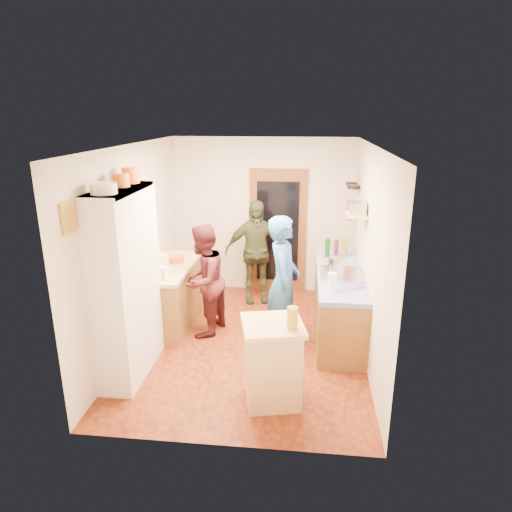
% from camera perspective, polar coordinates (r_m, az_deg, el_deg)
% --- Properties ---
extents(floor, '(3.00, 4.00, 0.02)m').
position_cam_1_polar(floor, '(6.28, -0.91, -10.86)').
color(floor, brown).
rests_on(floor, ground).
extents(ceiling, '(3.00, 4.00, 0.02)m').
position_cam_1_polar(ceiling, '(5.53, -1.04, 13.74)').
color(ceiling, silver).
rests_on(ceiling, ground).
extents(wall_back, '(3.00, 0.02, 2.60)m').
position_cam_1_polar(wall_back, '(7.70, 0.91, 5.00)').
color(wall_back, beige).
rests_on(wall_back, ground).
extents(wall_front, '(3.00, 0.02, 2.60)m').
position_cam_1_polar(wall_front, '(3.92, -4.70, -7.94)').
color(wall_front, beige).
rests_on(wall_front, ground).
extents(wall_left, '(0.02, 4.00, 2.60)m').
position_cam_1_polar(wall_left, '(6.14, -15.10, 1.08)').
color(wall_left, beige).
rests_on(wall_left, ground).
extents(wall_right, '(0.02, 4.00, 2.60)m').
position_cam_1_polar(wall_right, '(5.78, 14.04, 0.15)').
color(wall_right, beige).
rests_on(wall_right, ground).
extents(door_frame, '(0.95, 0.06, 2.10)m').
position_cam_1_polar(door_frame, '(7.70, 2.73, 3.07)').
color(door_frame, brown).
rests_on(door_frame, ground).
extents(door_glass, '(0.70, 0.02, 1.70)m').
position_cam_1_polar(door_glass, '(7.67, 2.71, 3.01)').
color(door_glass, black).
rests_on(door_glass, door_frame).
extents(hutch_body, '(0.40, 1.20, 2.20)m').
position_cam_1_polar(hutch_body, '(5.42, -15.84, -3.42)').
color(hutch_body, white).
rests_on(hutch_body, ground).
extents(hutch_top_shelf, '(0.40, 1.14, 0.04)m').
position_cam_1_polar(hutch_top_shelf, '(5.15, -16.84, 7.88)').
color(hutch_top_shelf, white).
rests_on(hutch_top_shelf, hutch_body).
extents(plate_stack, '(0.26, 0.26, 0.11)m').
position_cam_1_polar(plate_stack, '(4.82, -18.50, 8.01)').
color(plate_stack, white).
rests_on(plate_stack, hutch_top_shelf).
extents(orange_pot_a, '(0.18, 0.18, 0.15)m').
position_cam_1_polar(orange_pot_a, '(5.22, -16.52, 9.08)').
color(orange_pot_a, orange).
rests_on(orange_pot_a, hutch_top_shelf).
extents(orange_pot_b, '(0.20, 0.20, 0.18)m').
position_cam_1_polar(orange_pot_b, '(5.48, -15.40, 9.71)').
color(orange_pot_b, orange).
rests_on(orange_pot_b, hutch_top_shelf).
extents(left_counter_base, '(0.60, 1.40, 0.85)m').
position_cam_1_polar(left_counter_base, '(6.73, -10.67, -5.06)').
color(left_counter_base, olive).
rests_on(left_counter_base, ground).
extents(left_counter_top, '(0.64, 1.44, 0.05)m').
position_cam_1_polar(left_counter_top, '(6.57, -10.89, -1.43)').
color(left_counter_top, tan).
rests_on(left_counter_top, left_counter_base).
extents(toaster, '(0.24, 0.18, 0.16)m').
position_cam_1_polar(toaster, '(6.07, -11.86, -2.05)').
color(toaster, white).
rests_on(toaster, left_counter_top).
extents(kettle, '(0.21, 0.21, 0.20)m').
position_cam_1_polar(kettle, '(6.46, -11.63, -0.64)').
color(kettle, white).
rests_on(kettle, left_counter_top).
extents(orange_bowl, '(0.27, 0.27, 0.10)m').
position_cam_1_polar(orange_bowl, '(6.68, -9.86, -0.39)').
color(orange_bowl, orange).
rests_on(orange_bowl, left_counter_top).
extents(chopping_board, '(0.33, 0.26, 0.02)m').
position_cam_1_polar(chopping_board, '(7.07, -9.43, 0.35)').
color(chopping_board, tan).
rests_on(chopping_board, left_counter_top).
extents(right_counter_base, '(0.60, 2.20, 0.84)m').
position_cam_1_polar(right_counter_base, '(6.52, 10.21, -5.83)').
color(right_counter_base, olive).
rests_on(right_counter_base, ground).
extents(right_counter_top, '(0.62, 2.22, 0.06)m').
position_cam_1_polar(right_counter_top, '(6.36, 10.43, -2.11)').
color(right_counter_top, '#1D30C0').
rests_on(right_counter_top, right_counter_base).
extents(hob, '(0.55, 0.58, 0.04)m').
position_cam_1_polar(hob, '(6.18, 10.55, -2.20)').
color(hob, silver).
rests_on(hob, right_counter_top).
extents(pot_on_hob, '(0.22, 0.22, 0.14)m').
position_cam_1_polar(pot_on_hob, '(6.33, 10.03, -0.82)').
color(pot_on_hob, silver).
rests_on(pot_on_hob, hob).
extents(bottle_a, '(0.08, 0.08, 0.28)m').
position_cam_1_polar(bottle_a, '(6.90, 8.93, 1.05)').
color(bottle_a, '#143F14').
rests_on(bottle_a, right_counter_top).
extents(bottle_b, '(0.07, 0.07, 0.26)m').
position_cam_1_polar(bottle_b, '(6.92, 10.00, 0.94)').
color(bottle_b, '#591419').
rests_on(bottle_b, right_counter_top).
extents(bottle_c, '(0.09, 0.09, 0.31)m').
position_cam_1_polar(bottle_c, '(6.95, 11.06, 1.17)').
color(bottle_c, olive).
rests_on(bottle_c, right_counter_top).
extents(paper_towel, '(0.11, 0.11, 0.23)m').
position_cam_1_polar(paper_towel, '(5.59, 9.47, -3.24)').
color(paper_towel, white).
rests_on(paper_towel, right_counter_top).
extents(mixing_bowl, '(0.29, 0.29, 0.09)m').
position_cam_1_polar(mixing_bowl, '(5.81, 11.81, -3.30)').
color(mixing_bowl, silver).
rests_on(mixing_bowl, right_counter_top).
extents(island_base, '(0.66, 0.66, 0.86)m').
position_cam_1_polar(island_base, '(4.96, 2.04, -13.39)').
color(island_base, tan).
rests_on(island_base, ground).
extents(island_top, '(0.74, 0.74, 0.05)m').
position_cam_1_polar(island_top, '(4.74, 2.10, -8.67)').
color(island_top, tan).
rests_on(island_top, island_base).
extents(cutting_board, '(0.40, 0.35, 0.02)m').
position_cam_1_polar(cutting_board, '(4.78, 1.41, -8.33)').
color(cutting_board, white).
rests_on(cutting_board, island_top).
extents(oil_jar, '(0.13, 0.13, 0.22)m').
position_cam_1_polar(oil_jar, '(4.60, 4.57, -7.68)').
color(oil_jar, '#AD9E2D').
rests_on(oil_jar, island_top).
extents(pan_rail, '(0.02, 0.65, 0.02)m').
position_cam_1_polar(pan_rail, '(7.10, 12.55, 9.66)').
color(pan_rail, silver).
rests_on(pan_rail, wall_right).
extents(pan_hang_a, '(0.18, 0.18, 0.05)m').
position_cam_1_polar(pan_hang_a, '(6.94, 12.12, 8.42)').
color(pan_hang_a, black).
rests_on(pan_hang_a, pan_rail).
extents(pan_hang_b, '(0.16, 0.16, 0.05)m').
position_cam_1_polar(pan_hang_b, '(7.14, 11.96, 8.52)').
color(pan_hang_b, black).
rests_on(pan_hang_b, pan_rail).
extents(pan_hang_c, '(0.17, 0.17, 0.05)m').
position_cam_1_polar(pan_hang_c, '(7.34, 11.83, 8.84)').
color(pan_hang_c, black).
rests_on(pan_hang_c, pan_rail).
extents(wall_shelf, '(0.26, 0.42, 0.03)m').
position_cam_1_polar(wall_shelf, '(6.10, 12.49, 5.05)').
color(wall_shelf, tan).
rests_on(wall_shelf, wall_right).
extents(radio, '(0.24, 0.31, 0.15)m').
position_cam_1_polar(radio, '(6.08, 12.54, 5.88)').
color(radio, silver).
rests_on(radio, wall_shelf).
extents(ext_bracket, '(0.06, 0.10, 0.04)m').
position_cam_1_polar(ext_bracket, '(7.38, 12.18, 5.23)').
color(ext_bracket, black).
rests_on(ext_bracket, wall_right).
extents(fire_extinguisher, '(0.11, 0.11, 0.32)m').
position_cam_1_polar(fire_extinguisher, '(7.36, 11.74, 5.63)').
color(fire_extinguisher, red).
rests_on(fire_extinguisher, wall_right).
extents(picture_frame, '(0.03, 0.25, 0.30)m').
position_cam_1_polar(picture_frame, '(4.59, -22.35, 4.53)').
color(picture_frame, gold).
rests_on(picture_frame, wall_left).
extents(person_hob, '(0.45, 0.66, 1.75)m').
position_cam_1_polar(person_hob, '(5.91, 3.74, -3.33)').
color(person_hob, '#2D5EA1').
rests_on(person_hob, ground).
extents(person_left, '(0.78, 0.89, 1.57)m').
position_cam_1_polar(person_left, '(6.28, -6.20, -2.99)').
color(person_left, '#491A1E').
rests_on(person_left, ground).
extents(person_back, '(1.05, 0.61, 1.68)m').
position_cam_1_polar(person_back, '(7.30, 0.02, 0.55)').
color(person_back, '#323821').
rests_on(person_back, ground).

